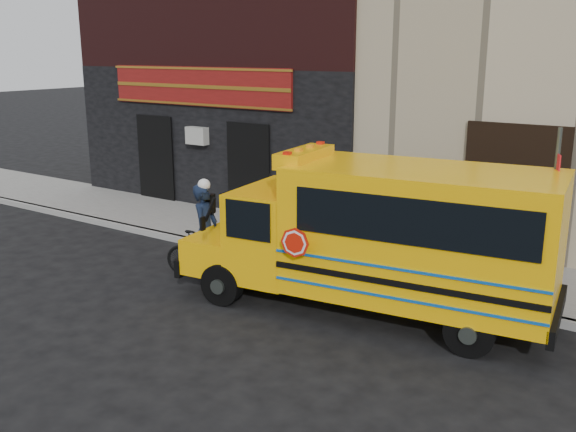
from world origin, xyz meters
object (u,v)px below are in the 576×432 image
(sign_pole, at_px, (551,219))
(bicycle, at_px, (202,254))
(cyclist, at_px, (206,233))
(school_bus, at_px, (384,234))

(sign_pole, distance_m, bicycle, 6.85)
(bicycle, bearing_deg, cyclist, -100.57)
(school_bus, relative_size, bicycle, 4.24)
(school_bus, height_order, cyclist, school_bus)
(sign_pole, xyz_separation_m, bicycle, (-6.50, -1.65, -1.38))
(school_bus, xyz_separation_m, cyclist, (-3.89, -0.36, -0.52))
(cyclist, bearing_deg, school_bus, -103.98)
(bicycle, relative_size, cyclist, 0.85)
(bicycle, bearing_deg, sign_pole, -90.40)
(sign_pole, bearing_deg, cyclist, -165.58)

